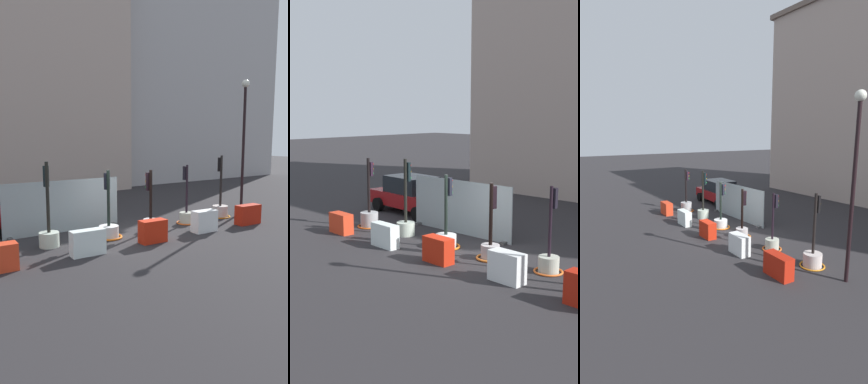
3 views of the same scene
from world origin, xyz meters
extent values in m
plane|color=#292729|center=(0.00, 0.00, 0.00)|extent=(120.00, 120.00, 0.00)
cylinder|color=#ADACAD|center=(-5.15, 0.11, 0.29)|extent=(0.70, 0.70, 0.59)
cylinder|color=black|center=(-5.15, 0.11, 1.66)|extent=(0.11, 0.11, 2.15)
cube|color=black|center=(-5.16, 0.23, 2.30)|extent=(0.17, 0.12, 0.55)
sphere|color=red|center=(-5.16, 0.30, 2.48)|extent=(0.11, 0.11, 0.11)
sphere|color=orange|center=(-5.16, 0.30, 2.30)|extent=(0.11, 0.11, 0.11)
sphere|color=green|center=(-5.16, 0.30, 2.11)|extent=(0.11, 0.11, 0.11)
torus|color=orange|center=(-5.15, 0.11, 0.03)|extent=(0.96, 0.96, 0.06)
cylinder|color=beige|center=(-3.12, 0.20, 0.25)|extent=(0.67, 0.67, 0.49)
cylinder|color=black|center=(-3.12, 0.20, 1.67)|extent=(0.11, 0.11, 2.35)
cube|color=black|center=(-3.10, 0.33, 2.35)|extent=(0.17, 0.15, 0.69)
sphere|color=red|center=(-3.09, 0.41, 2.58)|extent=(0.10, 0.10, 0.10)
sphere|color=orange|center=(-3.09, 0.41, 2.35)|extent=(0.10, 0.10, 0.10)
sphere|color=green|center=(-3.09, 0.41, 2.12)|extent=(0.10, 0.10, 0.10)
cylinder|color=silver|center=(-0.94, 0.03, 0.23)|extent=(0.71, 0.71, 0.45)
cylinder|color=black|center=(-0.94, 0.03, 1.46)|extent=(0.11, 0.11, 2.02)
cube|color=black|center=(-0.92, 0.16, 2.06)|extent=(0.19, 0.17, 0.60)
sphere|color=red|center=(-0.90, 0.25, 2.26)|extent=(0.11, 0.11, 0.11)
sphere|color=orange|center=(-0.90, 0.25, 2.06)|extent=(0.11, 0.11, 0.11)
sphere|color=green|center=(-0.90, 0.25, 1.86)|extent=(0.11, 0.11, 0.11)
torus|color=orange|center=(-0.94, 0.03, 0.04)|extent=(0.99, 0.99, 0.07)
cylinder|color=#B1A9AA|center=(0.95, 0.04, 0.23)|extent=(0.58, 0.58, 0.46)
cylinder|color=black|center=(0.95, 0.04, 1.43)|extent=(0.12, 0.12, 1.93)
cube|color=black|center=(0.92, 0.17, 1.93)|extent=(0.18, 0.18, 0.70)
sphere|color=red|center=(0.91, 0.27, 2.17)|extent=(0.10, 0.10, 0.10)
sphere|color=orange|center=(0.91, 0.27, 1.93)|extent=(0.10, 0.10, 0.10)
sphere|color=green|center=(0.91, 0.27, 1.70)|extent=(0.10, 0.10, 0.10)
torus|color=orange|center=(0.95, 0.04, 0.04)|extent=(0.89, 0.89, 0.07)
cylinder|color=#B5B8A6|center=(2.93, 0.18, 0.24)|extent=(0.59, 0.59, 0.48)
cylinder|color=black|center=(2.93, 0.18, 1.49)|extent=(0.09, 0.09, 2.02)
cube|color=black|center=(2.95, 0.31, 2.14)|extent=(0.18, 0.17, 0.58)
sphere|color=red|center=(2.96, 0.40, 2.34)|extent=(0.11, 0.11, 0.11)
sphere|color=orange|center=(2.96, 0.40, 2.14)|extent=(0.11, 0.11, 0.11)
sphere|color=green|center=(2.96, 0.40, 1.95)|extent=(0.11, 0.11, 0.11)
torus|color=orange|center=(2.93, 0.18, 0.03)|extent=(0.85, 0.85, 0.06)
cylinder|color=beige|center=(5.08, 0.28, 0.26)|extent=(0.70, 0.70, 0.53)
cylinder|color=black|center=(5.08, 0.28, 1.68)|extent=(0.11, 0.11, 2.31)
cube|color=black|center=(5.09, 0.40, 2.42)|extent=(0.16, 0.14, 0.64)
sphere|color=red|center=(5.09, 0.47, 2.63)|extent=(0.09, 0.09, 0.09)
sphere|color=orange|center=(5.09, 0.47, 2.42)|extent=(0.09, 0.09, 0.09)
sphere|color=green|center=(5.09, 0.47, 2.20)|extent=(0.09, 0.09, 0.09)
torus|color=orange|center=(5.08, 0.28, 0.03)|extent=(0.95, 0.95, 0.06)
cube|color=red|center=(-5.10, -1.27, 0.38)|extent=(1.02, 0.49, 0.76)
cube|color=white|center=(-2.46, -1.35, 0.40)|extent=(1.11, 0.44, 0.80)
cube|color=red|center=(0.04, -1.35, 0.40)|extent=(0.98, 0.49, 0.79)
cube|color=silver|center=(2.55, -1.29, 0.42)|extent=(1.02, 0.50, 0.84)
cube|color=#B31E0E|center=(4.99, -1.39, 0.41)|extent=(1.16, 0.51, 0.82)
cube|color=maroon|center=(-5.85, 3.22, 0.61)|extent=(4.72, 2.19, 0.61)
cube|color=black|center=(-6.07, 3.23, 1.28)|extent=(2.27, 1.78, 0.73)
cylinder|color=black|center=(-7.34, 2.36, 0.31)|extent=(0.63, 0.33, 0.61)
cylinder|color=black|center=(-7.19, 4.30, 0.31)|extent=(0.63, 0.33, 0.61)
cylinder|color=black|center=(-4.51, 2.14, 0.31)|extent=(0.63, 0.33, 0.61)
cylinder|color=black|center=(-4.36, 4.08, 0.31)|extent=(0.63, 0.33, 0.61)
cylinder|color=black|center=(6.53, 0.29, 2.97)|extent=(0.13, 0.13, 5.95)
sphere|color=silver|center=(6.53, 0.29, 6.10)|extent=(0.36, 0.36, 0.36)
cube|color=#94A2A5|center=(-1.88, 1.82, 1.00)|extent=(4.71, 0.04, 2.01)
cube|color=#4C4C4C|center=(-4.00, 1.82, 0.05)|extent=(0.16, 0.50, 0.10)
cube|color=#4C4C4C|center=(0.24, 1.82, 0.05)|extent=(0.16, 0.50, 0.10)
camera|label=1|loc=(-7.36, -11.40, 3.57)|focal=34.52mm
camera|label=2|loc=(10.12, -11.81, 4.59)|focal=46.46mm
camera|label=3|loc=(12.33, -8.54, 4.97)|focal=28.74mm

